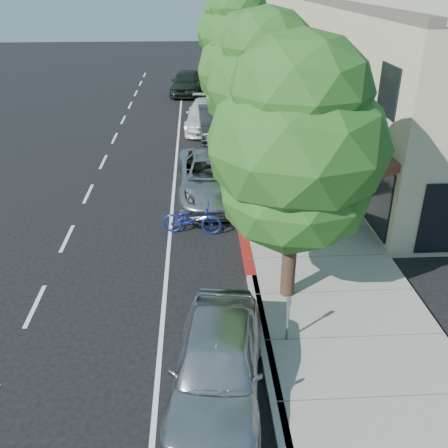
{
  "coord_description": "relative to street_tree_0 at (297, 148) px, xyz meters",
  "views": [
    {
      "loc": [
        -1.57,
        -13.73,
        8.3
      ],
      "look_at": [
        -0.78,
        0.11,
        1.35
      ],
      "focal_mm": 40.0,
      "sensor_mm": 36.0,
      "label": 1
    }
  ],
  "objects": [
    {
      "name": "ground",
      "position": [
        -0.9,
        2.0,
        -4.46
      ],
      "size": [
        120.0,
        120.0,
        0.0
      ],
      "primitive_type": "plane",
      "color": "black",
      "rests_on": "ground"
    },
    {
      "name": "street_tree_4",
      "position": [
        -0.0,
        24.0,
        0.26
      ],
      "size": [
        4.67,
        4.67,
        7.64
      ],
      "color": "black",
      "rests_on": "ground"
    },
    {
      "name": "bicycle",
      "position": [
        -2.7,
        4.16,
        -3.9
      ],
      "size": [
        2.21,
        1.07,
        1.11
      ],
      "primitive_type": "imported",
      "rotation": [
        0.0,
        0.0,
        1.41
      ],
      "color": "navy",
      "rests_on": "ground"
    },
    {
      "name": "pedestrian",
      "position": [
        0.55,
        6.86,
        -3.39
      ],
      "size": [
        1.13,
        1.11,
        1.84
      ],
      "primitive_type": "imported",
      "rotation": [
        0.0,
        0.0,
        3.84
      ],
      "color": "black",
      "rests_on": "sidewalk"
    },
    {
      "name": "street_tree_1",
      "position": [
        0.0,
        6.0,
        0.2
      ],
      "size": [
        4.29,
        4.29,
        7.45
      ],
      "color": "black",
      "rests_on": "ground"
    },
    {
      "name": "street_tree_0",
      "position": [
        0.0,
        0.0,
        0.0
      ],
      "size": [
        4.62,
        4.62,
        7.28
      ],
      "color": "black",
      "rests_on": "ground"
    },
    {
      "name": "curb_red_segment",
      "position": [
        -0.9,
        3.0,
        -4.38
      ],
      "size": [
        0.32,
        4.0,
        0.15
      ],
      "primitive_type": "cube",
      "color": "maroon",
      "rests_on": "ground"
    },
    {
      "name": "cyclist",
      "position": [
        -0.65,
        4.77,
        -3.51
      ],
      "size": [
        0.67,
        0.81,
        1.89
      ],
      "primitive_type": "imported",
      "rotation": [
        0.0,
        0.0,
        1.93
      ],
      "color": "white",
      "rests_on": "ground"
    },
    {
      "name": "street_tree_2",
      "position": [
        0.0,
        12.0,
        -0.25
      ],
      "size": [
        4.86,
        4.86,
        7.02
      ],
      "color": "black",
      "rests_on": "ground"
    },
    {
      "name": "street_tree_3",
      "position": [
        0.0,
        18.0,
        0.61
      ],
      "size": [
        4.42,
        4.42,
        8.03
      ],
      "color": "black",
      "rests_on": "ground"
    },
    {
      "name": "white_pickup",
      "position": [
        -1.86,
        17.73,
        -3.65
      ],
      "size": [
        2.66,
        5.7,
        1.61
      ],
      "primitive_type": "imported",
      "rotation": [
        0.0,
        0.0,
        -0.07
      ],
      "color": "silver",
      "rests_on": "ground"
    },
    {
      "name": "near_car_a",
      "position": [
        -2.14,
        -3.5,
        -3.64
      ],
      "size": [
        2.53,
        5.0,
        1.63
      ],
      "primitive_type": "imported",
      "rotation": [
        0.0,
        0.0,
        -0.13
      ],
      "color": "#B2B1B6",
      "rests_on": "ground"
    },
    {
      "name": "silver_suv",
      "position": [
        -1.84,
        7.5,
        -3.61
      ],
      "size": [
        3.01,
        6.2,
        1.7
      ],
      "primitive_type": "imported",
      "rotation": [
        0.0,
        0.0,
        0.03
      ],
      "color": "#B1B0B5",
      "rests_on": "ground"
    },
    {
      "name": "sidewalk",
      "position": [
        1.4,
        10.0,
        -4.38
      ],
      "size": [
        4.6,
        56.0,
        0.15
      ],
      "primitive_type": "cube",
      "color": "gray",
      "rests_on": "ground"
    },
    {
      "name": "storefront_building",
      "position": [
        8.7,
        20.0,
        -0.96
      ],
      "size": [
        10.0,
        36.0,
        7.0
      ],
      "primitive_type": "cube",
      "color": "#BFB793",
      "rests_on": "ground"
    },
    {
      "name": "dark_sedan",
      "position": [
        -1.4,
        15.9,
        -3.62
      ],
      "size": [
        1.98,
        5.14,
        1.67
      ],
      "primitive_type": "imported",
      "rotation": [
        0.0,
        0.0,
        0.04
      ],
      "color": "black",
      "rests_on": "ground"
    },
    {
      "name": "street_tree_5",
      "position": [
        0.0,
        30.0,
        0.01
      ],
      "size": [
        4.44,
        4.44,
        7.24
      ],
      "color": "black",
      "rests_on": "ground"
    },
    {
      "name": "curb",
      "position": [
        -0.9,
        10.0,
        -4.38
      ],
      "size": [
        0.3,
        56.0,
        0.15
      ],
      "primitive_type": "cube",
      "color": "#9E998E",
      "rests_on": "ground"
    },
    {
      "name": "dark_suv_far",
      "position": [
        -3.1,
        27.48,
        -3.56
      ],
      "size": [
        2.73,
        5.51,
        1.81
      ],
      "primitive_type": "imported",
      "rotation": [
        0.0,
        0.0,
        -0.12
      ],
      "color": "black",
      "rests_on": "ground"
    }
  ]
}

